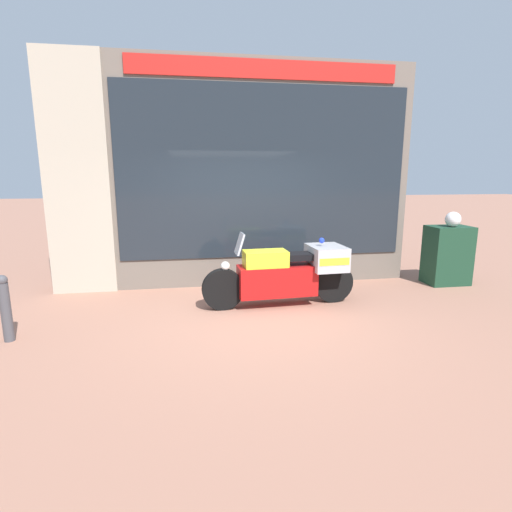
% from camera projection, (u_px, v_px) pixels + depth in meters
% --- Properties ---
extents(ground_plane, '(60.00, 60.00, 0.00)m').
position_uv_depth(ground_plane, '(253.00, 318.00, 5.85)').
color(ground_plane, '#9E6B56').
extents(shop_building, '(6.59, 0.55, 4.08)m').
position_uv_depth(shop_building, '(211.00, 176.00, 7.29)').
color(shop_building, '#6B6056').
rests_on(shop_building, ground).
extents(window_display, '(5.06, 0.30, 1.79)m').
position_uv_depth(window_display, '(261.00, 259.00, 7.79)').
color(window_display, slate).
rests_on(window_display, ground).
extents(paramedic_motorcycle, '(2.48, 0.70, 1.20)m').
position_uv_depth(paramedic_motorcycle, '(290.00, 272.00, 6.36)').
color(paramedic_motorcycle, black).
rests_on(paramedic_motorcycle, ground).
extents(utility_cabinet, '(0.77, 0.54, 1.11)m').
position_uv_depth(utility_cabinet, '(447.00, 255.00, 7.60)').
color(utility_cabinet, '#193D28').
rests_on(utility_cabinet, ground).
extents(white_helmet, '(0.28, 0.28, 0.28)m').
position_uv_depth(white_helmet, '(453.00, 219.00, 7.38)').
color(white_helmet, white).
rests_on(white_helmet, utility_cabinet).
extents(street_bollard, '(0.13, 0.13, 0.86)m').
position_uv_depth(street_bollard, '(5.00, 307.00, 4.99)').
color(street_bollard, '#47474C').
rests_on(street_bollard, ground).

